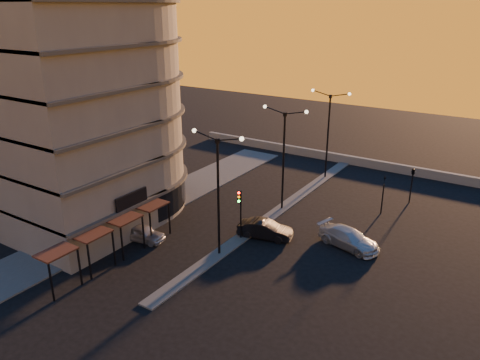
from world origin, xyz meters
name	(u,v)px	position (x,y,z in m)	size (l,w,h in m)	color
ground	(219,254)	(0.00, 0.00, 0.00)	(120.00, 120.00, 0.00)	black
sidewalk_west	(153,205)	(-10.50, 4.00, 0.06)	(5.00, 40.00, 0.12)	#484846
median	(282,208)	(0.00, 10.00, 0.06)	(1.20, 36.00, 0.12)	#484846
parapet	(362,162)	(2.00, 26.00, 0.50)	(44.00, 0.50, 1.00)	slate
building	(78,80)	(-14.00, 0.03, 11.91)	(14.35, 17.08, 25.00)	slate
streetlamp_near	(218,186)	(0.00, 0.00, 5.59)	(4.32, 0.32, 9.51)	black
streetlamp_mid	(284,151)	(0.00, 10.00, 5.59)	(4.32, 0.32, 9.51)	black
streetlamp_far	(328,128)	(0.00, 20.00, 5.59)	(4.32, 0.32, 9.51)	black
traffic_light_main	(240,207)	(0.00, 2.87, 2.89)	(0.28, 0.44, 4.25)	black
signal_east_a	(383,194)	(8.00, 14.00, 1.93)	(0.13, 0.16, 3.60)	black
signal_east_b	(413,172)	(9.50, 18.00, 3.10)	(0.42, 1.99, 3.60)	black
car_hatchback	(142,233)	(-6.50, -1.53, 0.65)	(1.54, 3.83, 1.30)	#B4B5BC
car_sedan	(265,229)	(1.52, 4.26, 0.73)	(1.54, 4.41, 1.45)	black
car_wagon	(349,238)	(7.75, 6.47, 0.73)	(2.05, 5.04, 1.46)	silver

